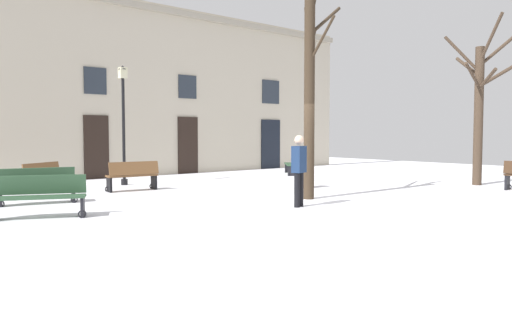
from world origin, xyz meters
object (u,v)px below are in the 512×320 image
at_px(tree_near_facade, 479,104).
at_px(tree_right_of_center, 310,86).
at_px(litter_bin, 305,176).
at_px(bench_far_corner, 133,176).
at_px(streetlamp, 123,112).
at_px(bench_near_lamp, 40,196).
at_px(bench_facing_shops, 38,185).
at_px(bench_near_center_tree, 38,176).
at_px(person_by_shop_door, 299,167).
at_px(bench_back_to_back_left, 292,164).

bearing_deg(tree_near_facade, tree_right_of_center, 170.35).
height_order(litter_bin, bench_far_corner, bench_far_corner).
xyz_separation_m(tree_right_of_center, streetlamp, (-2.41, 6.36, -0.52)).
height_order(tree_right_of_center, bench_near_lamp, tree_right_of_center).
bearing_deg(bench_far_corner, streetlamp, -100.59).
relative_size(tree_near_facade, bench_facing_shops, 3.04).
relative_size(streetlamp, bench_far_corner, 2.56).
xyz_separation_m(litter_bin, bench_near_center_tree, (-6.82, 4.56, 0.05)).
distance_m(tree_right_of_center, bench_far_corner, 5.98).
height_order(litter_bin, bench_facing_shops, bench_facing_shops).
bearing_deg(tree_near_facade, bench_far_corner, 149.46).
relative_size(tree_right_of_center, person_by_shop_door, 3.36).
bearing_deg(bench_near_center_tree, bench_near_lamp, 41.25).
relative_size(tree_right_of_center, bench_facing_shops, 3.12).
relative_size(bench_back_to_back_left, bench_far_corner, 1.09).
distance_m(litter_bin, bench_back_to_back_left, 5.22).
xyz_separation_m(bench_facing_shops, person_by_shop_door, (4.64, -4.40, 0.48)).
distance_m(litter_bin, person_by_shop_door, 4.01).
bearing_deg(tree_right_of_center, streetlamp, 110.74).
distance_m(bench_back_to_back_left, bench_near_lamp, 12.21).
bearing_deg(litter_bin, streetlamp, 132.38).
bearing_deg(bench_facing_shops, bench_back_to_back_left, 24.78).
bearing_deg(tree_right_of_center, tree_near_facade, -9.65).
bearing_deg(litter_bin, tree_near_facade, -30.41).
bearing_deg(person_by_shop_door, bench_facing_shops, -62.92).
bearing_deg(bench_back_to_back_left, bench_far_corner, -41.95).
distance_m(tree_near_facade, streetlamp, 11.93).
xyz_separation_m(bench_near_center_tree, bench_far_corner, (2.22, -1.83, 0.02)).
relative_size(bench_near_lamp, person_by_shop_door, 1.08).
relative_size(bench_facing_shops, bench_far_corner, 1.16).
height_order(bench_back_to_back_left, person_by_shop_door, person_by_shop_door).
bearing_deg(tree_near_facade, litter_bin, 149.59).
bearing_deg(tree_right_of_center, bench_near_lamp, 167.62).
distance_m(bench_near_lamp, person_by_shop_door, 5.65).
bearing_deg(tree_near_facade, bench_near_center_tree, 147.65).
bearing_deg(streetlamp, tree_right_of_center, -69.26).
xyz_separation_m(tree_near_facade, bench_facing_shops, (-12.70, 4.72, -2.26)).
height_order(streetlamp, person_by_shop_door, streetlamp).
bearing_deg(streetlamp, bench_far_corner, -105.79).
bearing_deg(streetlamp, bench_near_center_tree, 178.72).
height_order(litter_bin, bench_back_to_back_left, bench_back_to_back_left).
bearing_deg(bench_near_center_tree, litter_bin, 111.51).
xyz_separation_m(litter_bin, bench_facing_shops, (-7.56, 1.70, 0.06)).
bearing_deg(person_by_shop_door, bench_near_center_tree, -81.17).
xyz_separation_m(tree_near_facade, tree_right_of_center, (-6.84, 1.16, 0.25)).
height_order(bench_near_center_tree, bench_far_corner, bench_far_corner).
distance_m(tree_right_of_center, person_by_shop_door, 2.51).
distance_m(bench_back_to_back_left, person_by_shop_door, 9.18).
bearing_deg(bench_near_lamp, streetlamp, 75.10).
relative_size(litter_bin, person_by_shop_door, 0.46).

